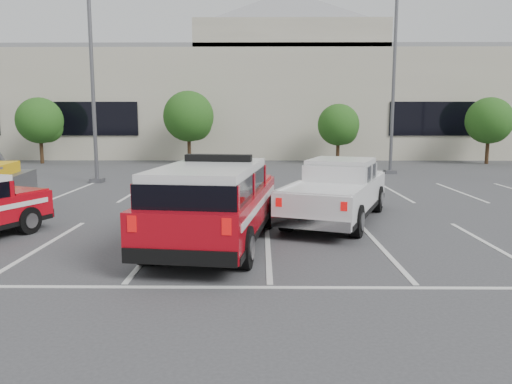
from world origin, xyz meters
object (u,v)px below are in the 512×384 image
Objects in this scene: tree_right at (490,122)px; light_pole_mid at (394,78)px; fire_chief_suv at (215,209)px; light_pole_left at (92,71)px; tree_left at (41,122)px; tree_mid_right at (340,126)px; white_pickup at (337,197)px; tree_mid_left at (190,118)px; convention_building at (265,98)px.

light_pole_mid is (-8.09, -6.05, 2.41)m from tree_right.
tree_right is 27.31m from fire_chief_suv.
tree_left is at bearing 124.52° from light_pole_left.
white_pickup is at bearing -98.97° from tree_mid_right.
tree_mid_left is at bearing 106.92° from fire_chief_suv.
tree_left is at bearing -180.00° from tree_mid_left.
fire_chief_suv is 1.02× the size of white_pickup.
light_pole_left is at bearing 127.26° from fire_chief_suv.
convention_building reaches higher than white_pickup.
tree_left is 30.00m from tree_right.
tree_mid_left is 1.10× the size of tree_right.
tree_mid_left reaches higher than fire_chief_suv.
tree_left is 10.00m from tree_mid_left.
light_pole_mid is at bearing 14.93° from light_pole_left.
tree_mid_right is 0.39× the size of light_pole_mid.
convention_building reaches higher than tree_right.
white_pickup is at bearing 48.27° from fire_chief_suv.
tree_mid_right is 0.64× the size of white_pickup.
light_pole_left is (-8.18, -19.86, 0.47)m from convention_building.
convention_building is at bearing 62.60° from tree_mid_left.
tree_mid_left is 0.77× the size of white_pickup.
tree_right is (14.91, -9.82, -1.95)m from convention_building.
tree_right is at bearing 0.00° from tree_left.
tree_mid_left is at bearing 0.00° from tree_left.
tree_left is at bearing 164.57° from light_pole_mid.
tree_mid_left is 10.73m from light_pole_left.
tree_mid_left reaches higher than tree_left.
tree_left is (-15.09, -9.82, -1.95)m from convention_building.
tree_mid_left is at bearing 72.90° from light_pole_left.
fire_chief_suv is at bearing -117.79° from light_pole_mid.
light_pole_mid reaches higher than tree_left.
tree_mid_right is at bearing 37.50° from light_pole_left.
fire_chief_suv is at bearing -118.31° from white_pickup.
tree_left is at bearing 180.00° from tree_mid_right.
tree_right is 0.43× the size of light_pole_mid.
convention_building reaches higher than light_pole_left.
light_pole_mid is at bearing -72.48° from tree_mid_right.
light_pole_mid is 14.40m from white_pickup.
tree_mid_right is at bearing -180.00° from tree_right.
convention_building reaches higher than light_pole_mid.
tree_right is at bearing -0.00° from tree_mid_left.
tree_left is at bearing 129.50° from fire_chief_suv.
fire_chief_suv is at bearing -57.98° from tree_left.
white_pickup is (3.41, 2.94, -0.16)m from fire_chief_suv.
light_pole_left is (6.91, -10.05, 2.41)m from tree_left.
tree_mid_left is 13.53m from light_pole_mid.
tree_right is (20.00, -0.00, -0.27)m from tree_mid_left.
tree_mid_right is at bearing -63.43° from convention_building.
light_pole_left is at bearing -112.39° from convention_building.
light_pole_mid is (6.82, -15.86, 0.47)m from convention_building.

